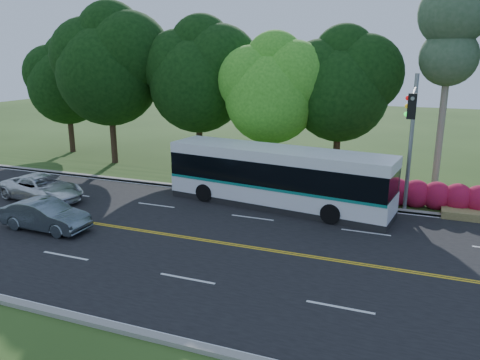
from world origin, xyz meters
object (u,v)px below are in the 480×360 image
(traffic_signal, at_px, (412,127))
(transit_bus, at_px, (277,178))
(suv, at_px, (42,188))
(sedan, at_px, (46,215))

(traffic_signal, distance_m, transit_bus, 7.12)
(traffic_signal, relative_size, transit_bus, 0.57)
(transit_bus, height_order, suv, transit_bus)
(traffic_signal, bearing_deg, suv, -169.89)
(traffic_signal, xyz_separation_m, suv, (-18.86, -3.36, -3.95))
(traffic_signal, relative_size, sedan, 1.65)
(traffic_signal, height_order, transit_bus, traffic_signal)
(sedan, relative_size, suv, 0.84)
(traffic_signal, height_order, suv, traffic_signal)
(transit_bus, relative_size, sedan, 2.89)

